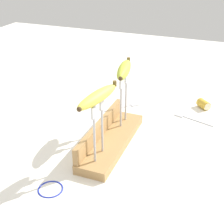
{
  "coord_description": "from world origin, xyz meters",
  "views": [
    {
      "loc": [
        -0.87,
        -0.34,
        0.63
      ],
      "look_at": [
        0.0,
        0.0,
        0.13
      ],
      "focal_mm": 51.66,
      "sensor_mm": 36.0,
      "label": 1
    }
  ],
  "objects": [
    {
      "name": "fork_fallen_near",
      "position": [
        0.29,
        -0.22,
        0.0
      ],
      "size": [
        0.07,
        0.16,
        0.01
      ],
      "color": "#B2B2B7",
      "rests_on": "ground"
    },
    {
      "name": "wire_coil",
      "position": [
        -0.28,
        0.08,
        0.0
      ],
      "size": [
        0.07,
        0.07,
        0.01
      ],
      "primitive_type": "torus",
      "color": "#1E2DA5",
      "rests_on": "ground"
    },
    {
      "name": "ground_plane",
      "position": [
        0.0,
        0.0,
        0.0
      ],
      "size": [
        3.0,
        3.0,
        0.0
      ],
      "primitive_type": "plane",
      "color": "white"
    },
    {
      "name": "wooden_board",
      "position": [
        0.0,
        0.0,
        0.02
      ],
      "size": [
        0.39,
        0.11,
        0.03
      ],
      "primitive_type": "cube",
      "color": "#A87F4C",
      "rests_on": "ground"
    },
    {
      "name": "fork_fallen_far",
      "position": [
        0.3,
        0.05,
        0.0
      ],
      "size": [
        0.13,
        0.12,
        0.01
      ],
      "color": "#B2B2B7",
      "rests_on": "ground"
    },
    {
      "name": "fork_stand_left",
      "position": [
        -0.11,
        -0.0,
        0.14
      ],
      "size": [
        0.08,
        0.01,
        0.19
      ],
      "color": "#B2B2B7",
      "rests_on": "wooden_board"
    },
    {
      "name": "fork_stand_right",
      "position": [
        0.11,
        -0.0,
        0.14
      ],
      "size": [
        0.08,
        0.01,
        0.19
      ],
      "color": "#B2B2B7",
      "rests_on": "wooden_board"
    },
    {
      "name": "banana_raised_left",
      "position": [
        -0.11,
        -0.0,
        0.24
      ],
      "size": [
        0.19,
        0.07,
        0.04
      ],
      "color": "#DBD147",
      "rests_on": "fork_stand_left"
    },
    {
      "name": "banana_chunk_near",
      "position": [
        0.41,
        -0.26,
        0.02
      ],
      "size": [
        0.06,
        0.06,
        0.04
      ],
      "color": "gold",
      "rests_on": "ground"
    },
    {
      "name": "board_backstop",
      "position": [
        0.0,
        0.04,
        0.06
      ],
      "size": [
        0.38,
        0.02,
        0.06
      ],
      "primitive_type": "cube",
      "color": "#A87F4C",
      "rests_on": "wooden_board"
    },
    {
      "name": "banana_raised_right",
      "position": [
        0.11,
        -0.0,
        0.24
      ],
      "size": [
        0.18,
        0.07,
        0.04
      ],
      "color": "#B2C138",
      "rests_on": "fork_stand_right"
    }
  ]
}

